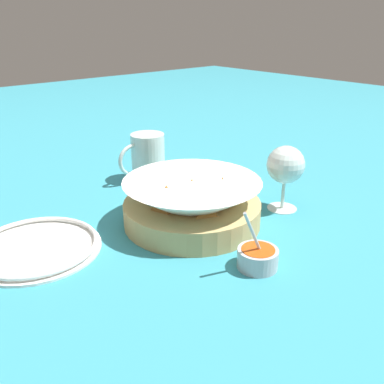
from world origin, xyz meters
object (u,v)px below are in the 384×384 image
(wine_glass, at_px, (286,167))
(side_plate, at_px, (36,247))
(sauce_cup, at_px, (258,257))
(beer_mug, at_px, (148,159))
(food_basket, at_px, (192,205))

(wine_glass, height_order, side_plate, wine_glass)
(sauce_cup, height_order, side_plate, sauce_cup)
(sauce_cup, relative_size, wine_glass, 0.81)
(wine_glass, bearing_deg, sauce_cup, 28.40)
(beer_mug, height_order, side_plate, beer_mug)
(food_basket, relative_size, sauce_cup, 2.42)
(beer_mug, relative_size, side_plate, 0.56)
(wine_glass, distance_m, beer_mug, 0.35)
(food_basket, height_order, sauce_cup, sauce_cup)
(food_basket, height_order, side_plate, food_basket)
(sauce_cup, distance_m, side_plate, 0.38)
(sauce_cup, height_order, wine_glass, wine_glass)
(food_basket, xyz_separation_m, sauce_cup, (0.03, 0.19, -0.02))
(food_basket, relative_size, wine_glass, 1.95)
(beer_mug, distance_m, side_plate, 0.39)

